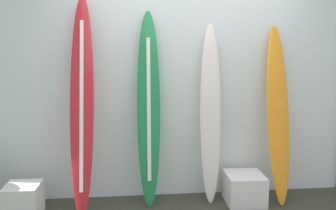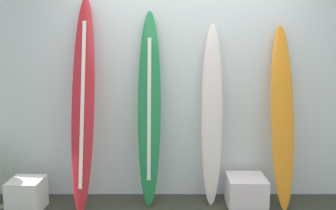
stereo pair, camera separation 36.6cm
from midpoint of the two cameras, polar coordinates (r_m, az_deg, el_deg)
wall_back at (r=3.99m, az=-0.15°, el=5.49°), size 7.20×0.20×2.80m
surfboard_crimson at (r=3.67m, az=-16.37°, el=-0.32°), size 0.26×0.54×2.18m
surfboard_emerald at (r=3.72m, az=-5.91°, el=-0.97°), size 0.25×0.35×2.04m
surfboard_ivory at (r=3.80m, az=4.04°, el=-1.51°), size 0.24×0.30×1.90m
surfboard_sunset at (r=3.93m, az=14.61°, el=-1.75°), size 0.26×0.45×1.90m
display_block_left at (r=3.99m, az=9.46°, el=-13.00°), size 0.40×0.40×0.32m
display_block_center at (r=3.97m, az=-24.63°, el=-13.73°), size 0.34×0.34×0.33m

